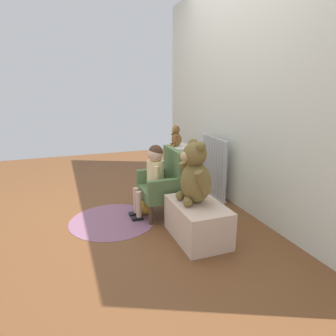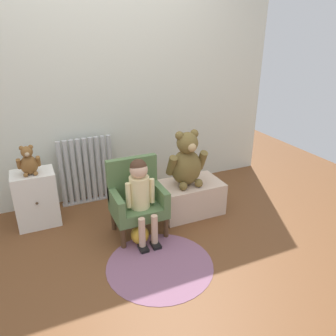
{
  "view_description": "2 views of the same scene",
  "coord_description": "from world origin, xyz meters",
  "px_view_note": "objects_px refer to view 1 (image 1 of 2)",
  "views": [
    {
      "loc": [
        2.71,
        -0.53,
        1.29
      ],
      "look_at": [
        0.28,
        0.35,
        0.56
      ],
      "focal_mm": 32.0,
      "sensor_mm": 36.0,
      "label": 1
    },
    {
      "loc": [
        -0.75,
        -2.02,
        1.7
      ],
      "look_at": [
        0.32,
        0.39,
        0.57
      ],
      "focal_mm": 35.0,
      "sensor_mm": 36.0,
      "label": 2
    }
  ],
  "objects_px": {
    "child_armchair": "(164,183)",
    "small_teddy_bear": "(176,137)",
    "small_dresser": "(179,166)",
    "large_teddy_bear": "(195,175)",
    "radiator": "(214,167)",
    "floor_rug": "(113,221)",
    "low_bench": "(197,221)",
    "child_figure": "(153,171)",
    "toy_ball": "(145,207)"
  },
  "relations": [
    {
      "from": "child_armchair",
      "to": "small_teddy_bear",
      "type": "bearing_deg",
      "value": 150.87
    },
    {
      "from": "small_dresser",
      "to": "large_teddy_bear",
      "type": "distance_m",
      "value": 1.42
    },
    {
      "from": "radiator",
      "to": "large_teddy_bear",
      "type": "height_order",
      "value": "large_teddy_bear"
    },
    {
      "from": "child_armchair",
      "to": "floor_rug",
      "type": "bearing_deg",
      "value": -90.41
    },
    {
      "from": "low_bench",
      "to": "floor_rug",
      "type": "bearing_deg",
      "value": -132.85
    },
    {
      "from": "radiator",
      "to": "floor_rug",
      "type": "relative_size",
      "value": 0.84
    },
    {
      "from": "large_teddy_bear",
      "to": "child_figure",
      "type": "bearing_deg",
      "value": -159.14
    },
    {
      "from": "radiator",
      "to": "small_dresser",
      "type": "xyz_separation_m",
      "value": [
        -0.52,
        -0.23,
        -0.09
      ]
    },
    {
      "from": "radiator",
      "to": "child_armchair",
      "type": "relative_size",
      "value": 1.04
    },
    {
      "from": "large_teddy_bear",
      "to": "toy_ball",
      "type": "xyz_separation_m",
      "value": [
        -0.58,
        -0.28,
        -0.47
      ]
    },
    {
      "from": "floor_rug",
      "to": "small_teddy_bear",
      "type": "bearing_deg",
      "value": 129.5
    },
    {
      "from": "large_teddy_bear",
      "to": "radiator",
      "type": "bearing_deg",
      "value": 142.6
    },
    {
      "from": "toy_ball",
      "to": "child_figure",
      "type": "bearing_deg",
      "value": 59.59
    },
    {
      "from": "child_armchair",
      "to": "small_dresser",
      "type": "bearing_deg",
      "value": 148.83
    },
    {
      "from": "child_figure",
      "to": "large_teddy_bear",
      "type": "distance_m",
      "value": 0.57
    },
    {
      "from": "radiator",
      "to": "large_teddy_bear",
      "type": "distance_m",
      "value": 1.05
    },
    {
      "from": "small_teddy_bear",
      "to": "low_bench",
      "type": "bearing_deg",
      "value": -14.16
    },
    {
      "from": "small_dresser",
      "to": "child_figure",
      "type": "xyz_separation_m",
      "value": [
        0.81,
        -0.6,
        0.21
      ]
    },
    {
      "from": "large_teddy_bear",
      "to": "floor_rug",
      "type": "distance_m",
      "value": 0.99
    },
    {
      "from": "child_armchair",
      "to": "floor_rug",
      "type": "distance_m",
      "value": 0.62
    },
    {
      "from": "small_teddy_bear",
      "to": "toy_ball",
      "type": "height_order",
      "value": "small_teddy_bear"
    },
    {
      "from": "small_teddy_bear",
      "to": "small_dresser",
      "type": "bearing_deg",
      "value": 75.96
    },
    {
      "from": "toy_ball",
      "to": "low_bench",
      "type": "bearing_deg",
      "value": 24.74
    },
    {
      "from": "child_armchair",
      "to": "child_figure",
      "type": "bearing_deg",
      "value": -90.0
    },
    {
      "from": "low_bench",
      "to": "toy_ball",
      "type": "height_order",
      "value": "low_bench"
    },
    {
      "from": "child_armchair",
      "to": "small_teddy_bear",
      "type": "height_order",
      "value": "small_teddy_bear"
    },
    {
      "from": "radiator",
      "to": "low_bench",
      "type": "relative_size",
      "value": 1.15
    },
    {
      "from": "child_figure",
      "to": "floor_rug",
      "type": "bearing_deg",
      "value": -90.52
    },
    {
      "from": "small_dresser",
      "to": "toy_ball",
      "type": "xyz_separation_m",
      "value": [
        0.76,
        -0.67,
        -0.18
      ]
    },
    {
      "from": "large_teddy_bear",
      "to": "low_bench",
      "type": "bearing_deg",
      "value": 9.89
    },
    {
      "from": "small_teddy_bear",
      "to": "floor_rug",
      "type": "relative_size",
      "value": 0.32
    },
    {
      "from": "child_figure",
      "to": "low_bench",
      "type": "distance_m",
      "value": 0.69
    },
    {
      "from": "child_armchair",
      "to": "low_bench",
      "type": "distance_m",
      "value": 0.61
    },
    {
      "from": "child_armchair",
      "to": "large_teddy_bear",
      "type": "distance_m",
      "value": 0.58
    },
    {
      "from": "small_teddy_bear",
      "to": "floor_rug",
      "type": "distance_m",
      "value": 1.42
    },
    {
      "from": "floor_rug",
      "to": "small_dresser",
      "type": "bearing_deg",
      "value": 128.26
    },
    {
      "from": "small_teddy_bear",
      "to": "toy_ball",
      "type": "distance_m",
      "value": 1.15
    },
    {
      "from": "low_bench",
      "to": "large_teddy_bear",
      "type": "distance_m",
      "value": 0.4
    },
    {
      "from": "radiator",
      "to": "child_armchair",
      "type": "height_order",
      "value": "radiator"
    },
    {
      "from": "small_dresser",
      "to": "low_bench",
      "type": "distance_m",
      "value": 1.44
    },
    {
      "from": "low_bench",
      "to": "floor_rug",
      "type": "xyz_separation_m",
      "value": [
        -0.59,
        -0.63,
        -0.16
      ]
    },
    {
      "from": "small_dresser",
      "to": "small_teddy_bear",
      "type": "distance_m",
      "value": 0.38
    },
    {
      "from": "small_dresser",
      "to": "child_armchair",
      "type": "distance_m",
      "value": 0.94
    },
    {
      "from": "floor_rug",
      "to": "child_figure",
      "type": "bearing_deg",
      "value": 89.48
    },
    {
      "from": "child_armchair",
      "to": "small_teddy_bear",
      "type": "relative_size",
      "value": 2.54
    },
    {
      "from": "radiator",
      "to": "low_bench",
      "type": "bearing_deg",
      "value": -35.39
    },
    {
      "from": "child_armchair",
      "to": "toy_ball",
      "type": "bearing_deg",
      "value": -103.71
    },
    {
      "from": "low_bench",
      "to": "small_dresser",
      "type": "bearing_deg",
      "value": 164.46
    },
    {
      "from": "radiator",
      "to": "child_figure",
      "type": "distance_m",
      "value": 0.89
    },
    {
      "from": "floor_rug",
      "to": "toy_ball",
      "type": "distance_m",
      "value": 0.35
    }
  ]
}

